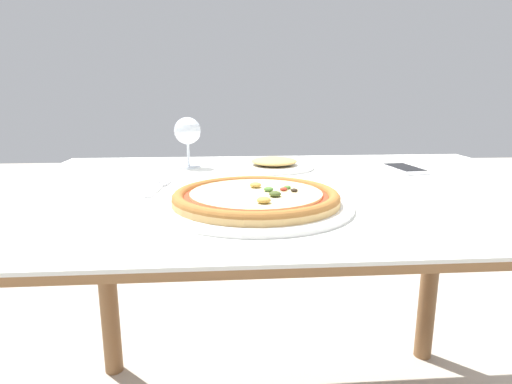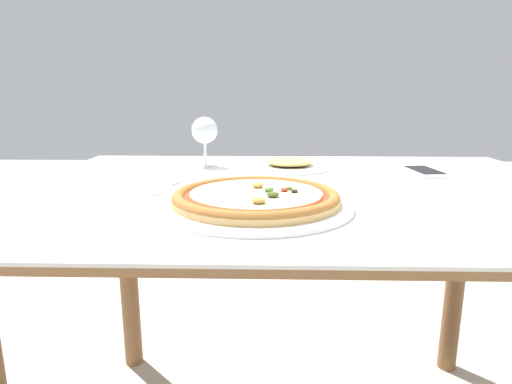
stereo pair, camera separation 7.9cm
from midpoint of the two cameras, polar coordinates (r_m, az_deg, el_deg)
name	(u,v)px [view 2 (the right image)]	position (r m, az deg, el deg)	size (l,w,h in m)	color
dining_table	(301,221)	(1.02, 8.25, -3.91)	(1.32, 0.94, 0.72)	brown
pizza_plate	(256,199)	(0.80, 2.86, -0.96)	(0.36, 0.36, 0.04)	white
fork	(168,186)	(0.99, -9.48, 0.79)	(0.04, 0.17, 0.00)	silver
wine_glass_far_left	(205,132)	(1.24, -5.05, 7.98)	(0.08, 0.08, 0.14)	silver
cell_phone	(424,172)	(1.24, 23.23, 2.50)	(0.08, 0.15, 0.01)	white
side_plate	(290,165)	(1.22, 6.37, 3.61)	(0.22, 0.22, 0.03)	white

